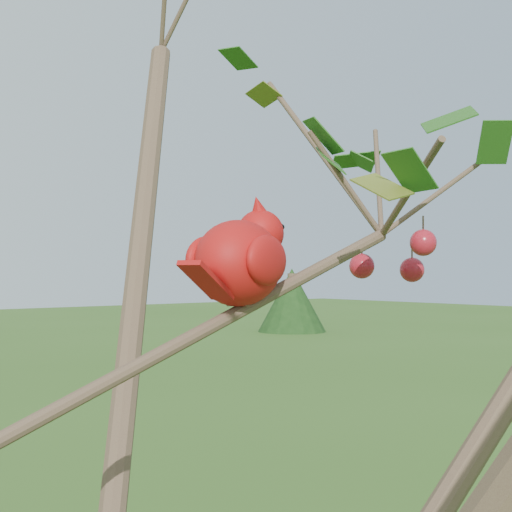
# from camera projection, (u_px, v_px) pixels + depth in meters

# --- Properties ---
(crabapple_tree) EXTENTS (2.35, 2.05, 2.95)m
(crabapple_tree) POSITION_uv_depth(u_px,v_px,m) (84.00, 297.00, 0.77)
(crabapple_tree) COLOR #473126
(crabapple_tree) RESTS_ON ground
(cardinal) EXTENTS (0.22, 0.15, 0.16)m
(cardinal) POSITION_uv_depth(u_px,v_px,m) (241.00, 259.00, 1.02)
(cardinal) COLOR #B7130F
(cardinal) RESTS_ON ground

